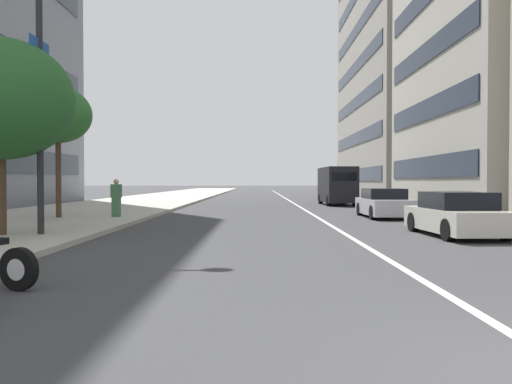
{
  "coord_description": "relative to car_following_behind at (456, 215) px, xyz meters",
  "views": [
    {
      "loc": [
        -3.82,
        2.7,
        1.62
      ],
      "look_at": [
        11.34,
        2.75,
        1.31
      ],
      "focal_mm": 35.86,
      "sensor_mm": 36.0,
      "label": 1
    }
  ],
  "objects": [
    {
      "name": "car_far_down_avenue",
      "position": [
        7.8,
        0.24,
        0.0
      ],
      "size": [
        4.27,
        1.81,
        1.31
      ],
      "rotation": [
        0.0,
        0.0,
        -0.0
      ],
      "color": "#B7B7BC",
      "rests_on": "ground"
    },
    {
      "name": "street_tree_near_plaza_corner",
      "position": [
        5.71,
        14.12,
        3.73
      ],
      "size": [
        2.72,
        2.72,
        5.37
      ],
      "color": "#473323",
      "rests_on": "sidewalk_right_plaza"
    },
    {
      "name": "pedestrian_on_plaza",
      "position": [
        6.07,
        11.85,
        0.33
      ],
      "size": [
        0.32,
        0.44,
        1.58
      ],
      "rotation": [
        0.0,
        0.0,
        2.97
      ],
      "color": "#3F724C",
      "rests_on": "sidewalk_right_plaza"
    },
    {
      "name": "office_tower_near_left",
      "position": [
        47.37,
        -15.6,
        14.73
      ],
      "size": [
        29.46,
        19.06,
        30.69
      ],
      "color": "gray",
      "rests_on": "ground"
    },
    {
      "name": "sidewalk_right_plaza",
      "position": [
        18.57,
        14.94,
        -0.54
      ],
      "size": [
        160.0,
        8.75,
        0.15
      ],
      "primitive_type": "cube",
      "color": "#B2ADA3",
      "rests_on": "ground"
    },
    {
      "name": "lane_centre_stripe",
      "position": [
        23.57,
        3.22,
        -0.61
      ],
      "size": [
        110.0,
        0.16,
        0.01
      ],
      "primitive_type": "cube",
      "color": "silver",
      "rests_on": "ground"
    },
    {
      "name": "car_following_behind",
      "position": [
        0.0,
        0.0,
        0.0
      ],
      "size": [
        4.2,
        1.96,
        1.31
      ],
      "rotation": [
        0.0,
        0.0,
        0.04
      ],
      "color": "beige",
      "rests_on": "ground"
    },
    {
      "name": "delivery_van_ahead",
      "position": [
        20.26,
        0.41,
        0.78
      ],
      "size": [
        5.34,
        2.12,
        2.61
      ],
      "rotation": [
        0.0,
        0.0,
        0.02
      ],
      "color": "black",
      "rests_on": "ground"
    },
    {
      "name": "street_tree_far_plaza",
      "position": [
        -1.16,
        13.0,
        3.27
      ],
      "size": [
        3.91,
        3.91,
        5.41
      ],
      "color": "#473323",
      "rests_on": "sidewalk_right_plaza"
    },
    {
      "name": "street_lamp_with_banners",
      "position": [
        -0.94,
        11.68,
        4.82
      ],
      "size": [
        1.26,
        2.58,
        8.88
      ],
      "color": "#232326",
      "rests_on": "sidewalk_right_plaza"
    }
  ]
}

